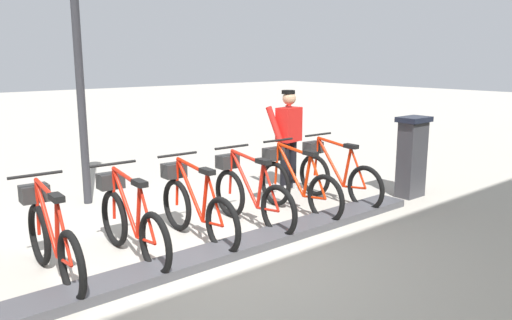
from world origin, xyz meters
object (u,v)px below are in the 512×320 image
at_px(payment_kiosk, 412,156).
at_px(bike_docked_1, 296,183).
at_px(lamp_post, 75,13).
at_px(bike_docked_2, 249,194).
at_px(bike_docked_4, 130,220).
at_px(worker_near_rack, 288,136).
at_px(bike_docked_5, 51,238).
at_px(bike_docked_0, 335,175).
at_px(bike_docked_3, 195,206).

distance_m(payment_kiosk, bike_docked_1, 2.10).
bearing_deg(lamp_post, bike_docked_2, -153.09).
relative_size(bike_docked_4, worker_near_rack, 1.04).
distance_m(bike_docked_1, bike_docked_5, 3.42).
xyz_separation_m(payment_kiosk, lamp_post, (2.97, 4.08, 2.13)).
bearing_deg(bike_docked_2, bike_docked_4, 90.00).
bearing_deg(worker_near_rack, payment_kiosk, -143.82).
relative_size(bike_docked_5, lamp_post, 0.40).
bearing_deg(bike_docked_0, lamp_post, 50.66).
relative_size(payment_kiosk, bike_docked_1, 0.74).
height_order(payment_kiosk, bike_docked_1, payment_kiosk).
distance_m(bike_docked_2, bike_docked_3, 0.85).
relative_size(bike_docked_1, bike_docked_2, 1.00).
height_order(bike_docked_4, lamp_post, lamp_post).
bearing_deg(payment_kiosk, bike_docked_5, 83.98).
bearing_deg(worker_near_rack, lamp_post, 64.72).
distance_m(payment_kiosk, bike_docked_4, 4.61).
bearing_deg(bike_docked_5, worker_near_rack, -76.46).
relative_size(bike_docked_0, lamp_post, 0.40).
height_order(bike_docked_0, bike_docked_4, same).
distance_m(payment_kiosk, lamp_post, 5.48).
height_order(payment_kiosk, bike_docked_5, payment_kiosk).
bearing_deg(worker_near_rack, bike_docked_3, 111.92).
bearing_deg(payment_kiosk, bike_docked_0, 63.56).
xyz_separation_m(bike_docked_4, worker_near_rack, (1.02, -3.40, 0.48)).
bearing_deg(bike_docked_4, bike_docked_2, -90.00).
height_order(bike_docked_4, bike_docked_5, same).
bearing_deg(bike_docked_2, bike_docked_3, 90.00).
height_order(bike_docked_1, bike_docked_5, same).
bearing_deg(bike_docked_3, worker_near_rack, -68.08).
bearing_deg(bike_docked_0, bike_docked_5, 90.00).
height_order(payment_kiosk, lamp_post, lamp_post).
height_order(bike_docked_0, bike_docked_1, same).
bearing_deg(lamp_post, bike_docked_0, -129.34).
distance_m(payment_kiosk, bike_docked_5, 5.46).
height_order(bike_docked_1, bike_docked_3, same).
distance_m(bike_docked_2, bike_docked_4, 1.71).
height_order(payment_kiosk, bike_docked_0, payment_kiosk).
relative_size(bike_docked_2, lamp_post, 0.40).
distance_m(bike_docked_0, worker_near_rack, 1.13).
xyz_separation_m(bike_docked_3, worker_near_rack, (1.02, -2.55, 0.48)).
bearing_deg(bike_docked_3, lamp_post, 8.61).
height_order(bike_docked_1, worker_near_rack, worker_near_rack).
height_order(payment_kiosk, bike_docked_3, payment_kiosk).
bearing_deg(payment_kiosk, bike_docked_3, 81.25).
bearing_deg(worker_near_rack, bike_docked_4, 106.77).
bearing_deg(worker_near_rack, bike_docked_2, 121.21).
xyz_separation_m(bike_docked_1, worker_near_rack, (1.02, -0.84, 0.48)).
bearing_deg(lamp_post, worker_near_rack, -115.28).
height_order(bike_docked_0, worker_near_rack, worker_near_rack).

